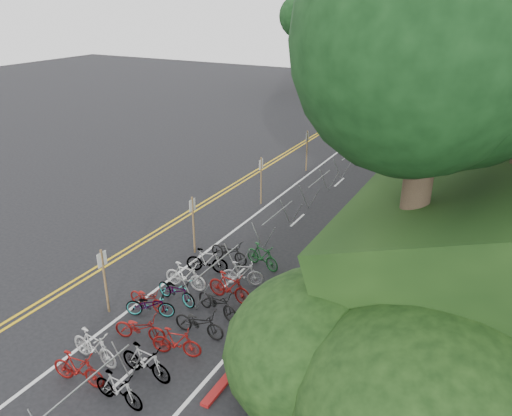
# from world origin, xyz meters

# --- Properties ---
(ground) EXTENTS (120.00, 120.00, 0.00)m
(ground) POSITION_xyz_m (0.00, 0.00, 0.00)
(ground) COLOR black
(ground) RESTS_ON ground
(road_markings) EXTENTS (7.47, 80.00, 0.01)m
(road_markings) POSITION_xyz_m (0.63, 10.10, 0.00)
(road_markings) COLOR gold
(road_markings) RESTS_ON ground
(red_curb) EXTENTS (0.25, 28.00, 0.10)m
(red_curb) POSITION_xyz_m (5.70, 12.00, 0.05)
(red_curb) COLOR maroon
(red_curb) RESTS_ON ground
(bike_rack_front) EXTENTS (1.09, 2.99, 1.06)m
(bike_rack_front) POSITION_xyz_m (3.22, -3.43, 0.79)
(bike_rack_front) COLOR gray
(bike_rack_front) RESTS_ON ground
(bike_racks_rest) EXTENTS (1.14, 23.00, 1.17)m
(bike_racks_rest) POSITION_xyz_m (3.00, 13.00, 0.85)
(bike_racks_rest) COLOR gray
(bike_racks_rest) RESTS_ON ground
(signpost_near) EXTENTS (0.08, 0.40, 2.38)m
(signpost_near) POSITION_xyz_m (0.45, 0.09, 1.36)
(signpost_near) COLOR brown
(signpost_near) RESTS_ON ground
(signposts_rest) EXTENTS (0.08, 18.40, 2.50)m
(signposts_rest) POSITION_xyz_m (0.60, 14.00, 1.43)
(signposts_rest) COLOR brown
(signposts_rest) RESTS_ON ground
(bike_front) EXTENTS (0.62, 1.56, 0.80)m
(bike_front) POSITION_xyz_m (1.48, 0.88, 0.40)
(bike_front) COLOR maroon
(bike_front) RESTS_ON ground
(bike_valet) EXTENTS (3.05, 9.82, 1.07)m
(bike_valet) POSITION_xyz_m (2.89, 1.07, 0.49)
(bike_valet) COLOR maroon
(bike_valet) RESTS_ON ground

